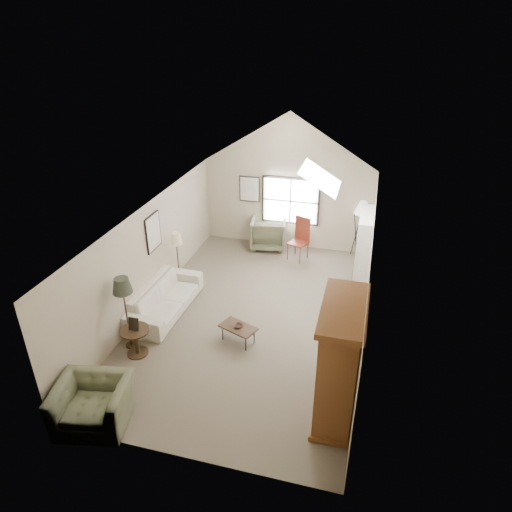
% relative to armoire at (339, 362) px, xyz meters
% --- Properties ---
extents(room_shell, '(5.01, 8.01, 4.00)m').
position_rel_armoire_xyz_m(room_shell, '(-2.18, 2.40, 2.11)').
color(room_shell, brown).
rests_on(room_shell, ground).
extents(window, '(1.72, 0.08, 1.42)m').
position_rel_armoire_xyz_m(window, '(-2.08, 6.36, 0.35)').
color(window, black).
rests_on(window, room_shell).
extents(skylight, '(0.80, 1.20, 0.52)m').
position_rel_armoire_xyz_m(skylight, '(-0.88, 3.30, 2.12)').
color(skylight, white).
rests_on(skylight, room_shell).
extents(wall_art, '(1.97, 3.71, 0.88)m').
position_rel_armoire_xyz_m(wall_art, '(-4.06, 4.34, 0.63)').
color(wall_art, black).
rests_on(wall_art, room_shell).
extents(armoire, '(0.60, 1.50, 2.20)m').
position_rel_armoire_xyz_m(armoire, '(0.00, 0.00, 0.00)').
color(armoire, brown).
rests_on(armoire, ground).
extents(tv_alcove, '(0.32, 1.30, 2.10)m').
position_rel_armoire_xyz_m(tv_alcove, '(0.16, 4.00, 0.05)').
color(tv_alcove, white).
rests_on(tv_alcove, ground).
extents(media_console, '(0.34, 1.18, 0.60)m').
position_rel_armoire_xyz_m(media_console, '(0.14, 4.00, -0.80)').
color(media_console, '#382316').
rests_on(media_console, ground).
extents(tv_panel, '(0.05, 0.90, 0.55)m').
position_rel_armoire_xyz_m(tv_panel, '(0.14, 4.00, -0.18)').
color(tv_panel, black).
rests_on(tv_panel, media_console).
extents(sofa, '(1.01, 2.44, 0.71)m').
position_rel_armoire_xyz_m(sofa, '(-4.22, 2.12, -0.75)').
color(sofa, '#F0E8CF').
rests_on(sofa, ground).
extents(armchair_near, '(1.40, 1.28, 0.79)m').
position_rel_armoire_xyz_m(armchair_near, '(-3.95, -1.30, -0.71)').
color(armchair_near, '#596144').
rests_on(armchair_near, ground).
extents(armchair_far, '(1.17, 1.19, 0.95)m').
position_rel_armoire_xyz_m(armchair_far, '(-2.67, 6.10, -0.62)').
color(armchair_far, '#616244').
rests_on(armchair_far, ground).
extents(coffee_table, '(0.88, 0.68, 0.39)m').
position_rel_armoire_xyz_m(coffee_table, '(-2.21, 1.43, -0.90)').
color(coffee_table, '#352715').
rests_on(coffee_table, ground).
extents(bowl, '(0.24, 0.24, 0.05)m').
position_rel_armoire_xyz_m(bowl, '(-2.21, 1.43, -0.68)').
color(bowl, '#3E2419').
rests_on(bowl, coffee_table).
extents(side_table, '(0.62, 0.62, 0.61)m').
position_rel_armoire_xyz_m(side_table, '(-4.12, 0.52, -0.80)').
color(side_table, '#3B2618').
rests_on(side_table, ground).
extents(side_chair, '(0.63, 0.63, 1.24)m').
position_rel_armoire_xyz_m(side_chair, '(-1.67, 5.55, -0.48)').
color(side_chair, maroon).
rests_on(side_chair, ground).
extents(tripod_lamp, '(0.61, 0.61, 1.76)m').
position_rel_armoire_xyz_m(tripod_lamp, '(0.02, 6.10, -0.22)').
color(tripod_lamp, white).
rests_on(tripod_lamp, ground).
extents(dark_lamp, '(0.41, 0.41, 1.69)m').
position_rel_armoire_xyz_m(dark_lamp, '(-4.38, 0.72, -0.26)').
color(dark_lamp, black).
rests_on(dark_lamp, ground).
extents(tan_lamp, '(0.31, 0.31, 1.52)m').
position_rel_armoire_xyz_m(tan_lamp, '(-4.38, 3.32, -0.34)').
color(tan_lamp, tan).
rests_on(tan_lamp, ground).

